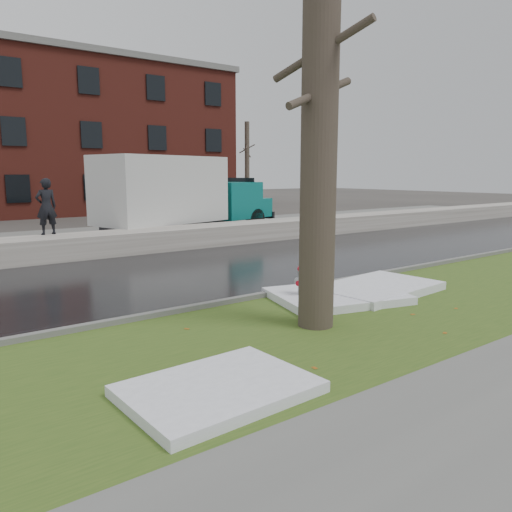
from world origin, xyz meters
TOP-DOWN VIEW (x-y plane):
  - ground at (0.00, 0.00)m, footprint 120.00×120.00m
  - verge at (0.00, -1.25)m, footprint 60.00×4.50m
  - road at (0.00, 4.50)m, footprint 60.00×7.00m
  - parking_lot at (0.00, 13.00)m, footprint 60.00×9.00m
  - curb at (0.00, 1.00)m, footprint 60.00×0.15m
  - snowbank at (0.00, 8.70)m, footprint 60.00×1.60m
  - brick_building at (2.00, 30.00)m, footprint 26.00×12.00m
  - bg_tree_right at (16.00, 24.00)m, footprint 1.40×1.62m
  - fire_hydrant at (0.39, 0.18)m, footprint 0.40×0.36m
  - tree at (-0.52, -1.16)m, footprint 1.59×1.87m
  - box_truck at (3.49, 11.21)m, footprint 10.11×4.45m
  - worker at (-2.32, 9.30)m, footprint 0.68×0.48m
  - snow_patch_near at (1.09, -0.10)m, footprint 3.02×2.59m
  - snow_patch_far at (-3.38, -2.50)m, footprint 2.26×1.68m
  - snow_patch_side at (2.31, -0.17)m, footprint 2.95×2.04m

SIDE VIEW (x-z plane):
  - ground at x=0.00m, z-range 0.00..0.00m
  - road at x=0.00m, z-range 0.00..0.03m
  - parking_lot at x=0.00m, z-range 0.00..0.03m
  - verge at x=0.00m, z-range 0.00..0.04m
  - curb at x=0.00m, z-range 0.00..0.14m
  - snow_patch_far at x=-3.38m, z-range 0.04..0.18m
  - snow_patch_near at x=1.09m, z-range 0.04..0.20m
  - snow_patch_side at x=2.31m, z-range 0.04..0.22m
  - snowbank at x=0.00m, z-range 0.00..0.75m
  - fire_hydrant at x=0.39m, z-range 0.07..0.88m
  - worker at x=-2.32m, z-range 0.75..2.53m
  - box_truck at x=3.49m, z-range 0.10..3.45m
  - bg_tree_right at x=16.00m, z-range 0.08..6.58m
  - tree at x=-0.52m, z-range 0.07..7.72m
  - brick_building at x=2.00m, z-range 0.00..10.00m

